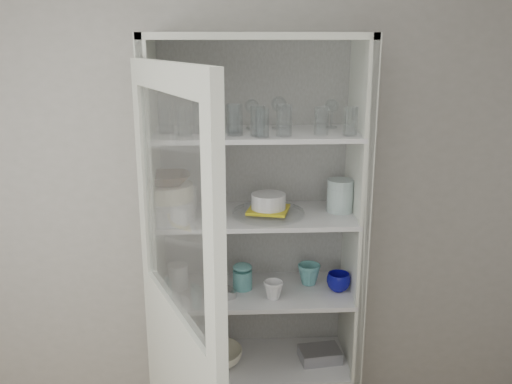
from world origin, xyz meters
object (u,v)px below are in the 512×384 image
(goblet_0, at_px, (203,113))
(goblet_3, at_px, (332,112))
(mug_teal, at_px, (309,274))
(yellow_trivet, at_px, (268,210))
(mug_white, at_px, (273,290))
(terracotta_bowl, at_px, (167,179))
(goblet_2, at_px, (279,111))
(grey_bowl_stack, at_px, (340,196))
(white_canister, at_px, (178,276))
(glass_platter, at_px, (268,213))
(tin_box, at_px, (320,354))
(goblet_1, at_px, (252,113))
(mug_blue, at_px, (338,282))
(white_ramekin, at_px, (268,201))
(cream_dish, at_px, (217,357))
(teal_jar, at_px, (243,278))
(cupboard_door, at_px, (180,361))
(measuring_cups, at_px, (222,293))
(plate_stack_front, at_px, (169,210))
(plate_stack_back, at_px, (173,198))
(cream_bowl, at_px, (168,192))
(pantry_cabinet, at_px, (255,269))

(goblet_0, xyz_separation_m, goblet_3, (0.62, 0.01, -0.00))
(goblet_3, xyz_separation_m, mug_teal, (-0.09, -0.04, -0.82))
(yellow_trivet, distance_m, mug_white, 0.39)
(goblet_0, height_order, mug_white, goblet_0)
(terracotta_bowl, xyz_separation_m, mug_teal, (0.68, 0.12, -0.54))
(goblet_0, xyz_separation_m, mug_white, (0.33, -0.19, -0.83))
(goblet_2, relative_size, goblet_3, 1.11)
(grey_bowl_stack, bearing_deg, white_canister, 177.98)
(glass_platter, height_order, mug_white, glass_platter)
(goblet_2, height_order, tin_box, goblet_2)
(goblet_1, xyz_separation_m, terracotta_bowl, (-0.39, -0.15, -0.28))
(grey_bowl_stack, bearing_deg, mug_blue, -90.00)
(white_ramekin, relative_size, cream_dish, 0.64)
(goblet_0, height_order, teal_jar, goblet_0)
(terracotta_bowl, bearing_deg, goblet_3, 11.67)
(mug_blue, height_order, teal_jar, teal_jar)
(terracotta_bowl, bearing_deg, goblet_1, 20.53)
(cupboard_door, bearing_deg, measuring_cups, 141.78)
(yellow_trivet, bearing_deg, white_ramekin, 0.00)
(plate_stack_front, relative_size, grey_bowl_stack, 1.56)
(plate_stack_front, xyz_separation_m, plate_stack_back, (0.00, 0.20, 0.00))
(grey_bowl_stack, height_order, white_canister, grey_bowl_stack)
(plate_stack_front, xyz_separation_m, cream_dish, (0.21, 0.04, -0.81))
(plate_stack_front, height_order, mug_teal, plate_stack_front)
(goblet_2, height_order, white_ramekin, goblet_2)
(cream_bowl, bearing_deg, plate_stack_back, 89.28)
(yellow_trivet, height_order, grey_bowl_stack, grey_bowl_stack)
(glass_platter, height_order, white_ramekin, white_ramekin)
(pantry_cabinet, distance_m, goblet_1, 0.80)
(white_ramekin, xyz_separation_m, tin_box, (0.27, 0.00, -0.84))
(cupboard_door, relative_size, goblet_3, 13.35)
(glass_platter, distance_m, white_canister, 0.57)
(goblet_1, height_order, teal_jar, goblet_1)
(glass_platter, xyz_separation_m, yellow_trivet, (0.00, 0.00, 0.02))
(mug_blue, height_order, white_canister, white_canister)
(mug_teal, bearing_deg, cream_bowl, -163.22)
(white_canister, height_order, cream_dish, white_canister)
(goblet_1, relative_size, white_canister, 1.25)
(pantry_cabinet, distance_m, cupboard_door, 0.78)
(goblet_1, bearing_deg, goblet_3, 1.89)
(measuring_cups, height_order, white_canister, white_canister)
(white_ramekin, bearing_deg, glass_platter, 0.00)
(terracotta_bowl, bearing_deg, yellow_trivet, 5.83)
(terracotta_bowl, height_order, measuring_cups, terracotta_bowl)
(terracotta_bowl, height_order, mug_teal, terracotta_bowl)
(yellow_trivet, bearing_deg, goblet_1, 126.08)
(goblet_3, bearing_deg, pantry_cabinet, -176.50)
(goblet_2, height_order, teal_jar, goblet_2)
(mug_teal, distance_m, tin_box, 0.43)
(terracotta_bowl, relative_size, cream_dish, 0.82)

